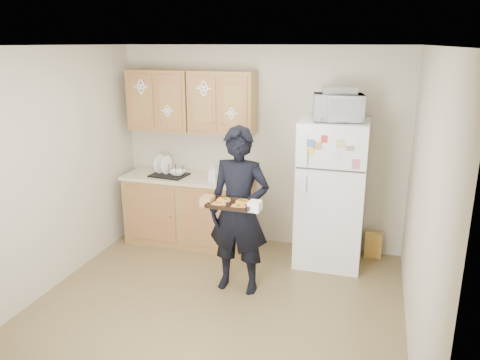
% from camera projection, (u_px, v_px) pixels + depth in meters
% --- Properties ---
extents(floor, '(3.60, 3.60, 0.00)m').
position_uv_depth(floor, '(214.00, 310.00, 4.59)').
color(floor, brown).
rests_on(floor, ground).
extents(ceiling, '(3.60, 3.60, 0.00)m').
position_uv_depth(ceiling, '(209.00, 46.00, 3.88)').
color(ceiling, white).
rests_on(ceiling, wall_back).
extents(wall_back, '(3.60, 0.04, 2.50)m').
position_uv_depth(wall_back, '(260.00, 148.00, 5.89)').
color(wall_back, '#C1B79C').
rests_on(wall_back, floor).
extents(wall_front, '(3.60, 0.04, 2.50)m').
position_uv_depth(wall_front, '(100.00, 283.00, 2.58)').
color(wall_front, '#C1B79C').
rests_on(wall_front, floor).
extents(wall_left, '(0.04, 3.60, 2.50)m').
position_uv_depth(wall_left, '(44.00, 174.00, 4.73)').
color(wall_left, '#C1B79C').
rests_on(wall_left, floor).
extents(wall_right, '(0.04, 3.60, 2.50)m').
position_uv_depth(wall_right, '(423.00, 208.00, 3.74)').
color(wall_right, '#C1B79C').
rests_on(wall_right, floor).
extents(refrigerator, '(0.75, 0.70, 1.70)m').
position_uv_depth(refrigerator, '(331.00, 193.00, 5.40)').
color(refrigerator, white).
rests_on(refrigerator, floor).
extents(base_cabinet, '(1.60, 0.60, 0.86)m').
position_uv_depth(base_cabinet, '(190.00, 211.00, 6.06)').
color(base_cabinet, brown).
rests_on(base_cabinet, floor).
extents(countertop, '(1.64, 0.64, 0.04)m').
position_uv_depth(countertop, '(189.00, 177.00, 5.93)').
color(countertop, beige).
rests_on(countertop, base_cabinet).
extents(upper_cab_left, '(0.80, 0.33, 0.75)m').
position_uv_depth(upper_cab_left, '(161.00, 100.00, 5.90)').
color(upper_cab_left, brown).
rests_on(upper_cab_left, wall_back).
extents(upper_cab_right, '(0.80, 0.33, 0.75)m').
position_uv_depth(upper_cab_right, '(222.00, 102.00, 5.67)').
color(upper_cab_right, brown).
rests_on(upper_cab_right, wall_back).
extents(cereal_box, '(0.20, 0.07, 0.32)m').
position_uv_depth(cereal_box, '(373.00, 245.00, 5.68)').
color(cereal_box, '#E7C951').
rests_on(cereal_box, floor).
extents(person, '(0.65, 0.43, 1.74)m').
position_uv_depth(person, '(239.00, 211.00, 4.77)').
color(person, black).
rests_on(person, floor).
extents(baking_tray, '(0.43, 0.32, 0.04)m').
position_uv_depth(baking_tray, '(231.00, 204.00, 4.44)').
color(baking_tray, black).
rests_on(baking_tray, person).
extents(pizza_front_left, '(0.14, 0.14, 0.02)m').
position_uv_depth(pizza_front_left, '(219.00, 204.00, 4.40)').
color(pizza_front_left, '#FF9F20').
rests_on(pizza_front_left, baking_tray).
extents(pizza_front_right, '(0.14, 0.14, 0.02)m').
position_uv_depth(pizza_front_right, '(238.00, 206.00, 4.35)').
color(pizza_front_right, '#FF9F20').
rests_on(pizza_front_right, baking_tray).
extents(pizza_back_left, '(0.14, 0.14, 0.02)m').
position_uv_depth(pizza_back_left, '(224.00, 200.00, 4.53)').
color(pizza_back_left, '#FF9F20').
rests_on(pizza_back_left, baking_tray).
extents(pizza_back_right, '(0.14, 0.14, 0.02)m').
position_uv_depth(pizza_back_right, '(243.00, 202.00, 4.47)').
color(pizza_back_right, '#FF9F20').
rests_on(pizza_back_right, baking_tray).
extents(microwave, '(0.59, 0.45, 0.29)m').
position_uv_depth(microwave, '(338.00, 108.00, 5.07)').
color(microwave, white).
rests_on(microwave, refrigerator).
extents(foil_pan, '(0.41, 0.32, 0.08)m').
position_uv_depth(foil_pan, '(339.00, 90.00, 5.04)').
color(foil_pan, '#B8B9BF').
rests_on(foil_pan, microwave).
extents(dish_rack, '(0.47, 0.38, 0.18)m').
position_uv_depth(dish_rack, '(169.00, 169.00, 5.91)').
color(dish_rack, black).
rests_on(dish_rack, countertop).
extents(bowl, '(0.25, 0.25, 0.05)m').
position_uv_depth(bowl, '(178.00, 173.00, 5.89)').
color(bowl, white).
rests_on(bowl, dish_rack).
extents(soap_bottle, '(0.10, 0.10, 0.21)m').
position_uv_depth(soap_bottle, '(213.00, 173.00, 5.68)').
color(soap_bottle, white).
rests_on(soap_bottle, countertop).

